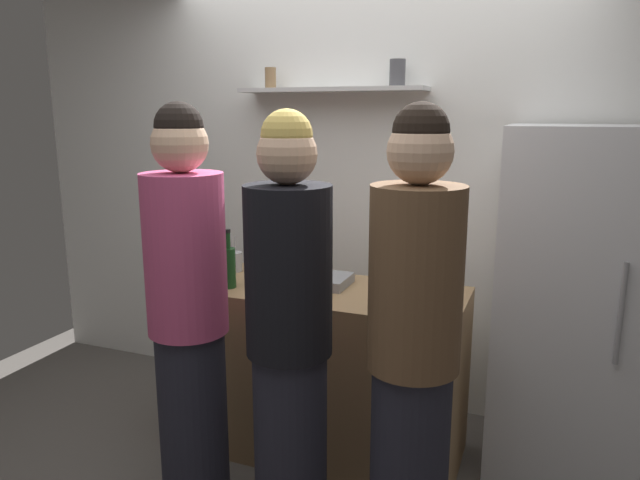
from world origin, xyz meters
name	(u,v)px	position (x,y,z in m)	size (l,w,h in m)	color
back_wall_assembly	(373,192)	(0.00, 1.25, 1.30)	(4.80, 0.32, 2.60)	white
refrigerator	(569,304)	(1.12, 0.85, 0.86)	(0.68, 0.66, 1.71)	white
counter	(320,369)	(-0.06, 0.54, 0.45)	(1.47, 0.61, 0.89)	#9E7A51
baking_pan	(317,279)	(-0.11, 0.60, 0.92)	(0.34, 0.24, 0.05)	gray
utensil_holder	(234,261)	(-0.64, 0.67, 0.95)	(0.09, 0.09, 0.22)	#B2B2B7
wine_bottle_pale_glass	(403,267)	(0.34, 0.65, 1.02)	(0.06, 0.06, 0.33)	#B2BFB2
wine_bottle_green_glass	(228,266)	(-0.50, 0.38, 1.01)	(0.07, 0.07, 0.30)	#19471E
water_bottle_plastic	(265,268)	(-0.34, 0.47, 0.99)	(0.08, 0.08, 0.22)	silver
person_blonde	(289,339)	(0.07, -0.14, 0.89)	(0.34, 0.34, 1.78)	#262633
person_pink_top	(188,318)	(-0.41, -0.12, 0.91)	(0.34, 0.34, 1.81)	#262633
person_brown_jacket	(413,353)	(0.57, -0.12, 0.91)	(0.34, 0.34, 1.81)	#262633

